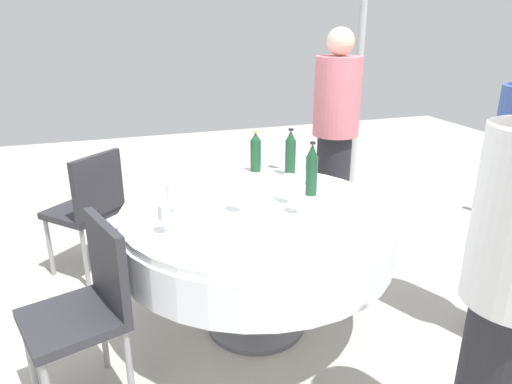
% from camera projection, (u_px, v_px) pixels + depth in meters
% --- Properties ---
extents(ground_plane, '(10.00, 10.00, 0.00)m').
position_uv_depth(ground_plane, '(256.00, 325.00, 2.77)').
color(ground_plane, '#B7B2A8').
extents(dining_table, '(1.46, 1.46, 0.74)m').
position_uv_depth(dining_table, '(256.00, 232.00, 2.56)').
color(dining_table, white).
rests_on(dining_table, ground_plane).
extents(bottle_dark_green_inner, '(0.07, 0.07, 0.30)m').
position_uv_depth(bottle_dark_green_inner, '(290.00, 154.00, 2.98)').
color(bottle_dark_green_inner, '#194728').
rests_on(bottle_dark_green_inner, dining_table).
extents(bottle_dark_green_near, '(0.07, 0.07, 0.27)m').
position_uv_depth(bottle_dark_green_near, '(256.00, 152.00, 3.07)').
color(bottle_dark_green_near, '#194728').
rests_on(bottle_dark_green_near, dining_table).
extents(bottle_dark_green_far, '(0.07, 0.07, 0.31)m').
position_uv_depth(bottle_dark_green_far, '(312.00, 170.00, 2.65)').
color(bottle_dark_green_far, '#194728').
rests_on(bottle_dark_green_far, dining_table).
extents(wine_glass_east, '(0.06, 0.06, 0.15)m').
position_uv_depth(wine_glass_east, '(164.00, 214.00, 2.18)').
color(wine_glass_east, white).
rests_on(wine_glass_east, dining_table).
extents(wine_glass_left, '(0.07, 0.07, 0.14)m').
position_uv_depth(wine_glass_left, '(237.00, 195.00, 2.43)').
color(wine_glass_left, white).
rests_on(wine_glass_left, dining_table).
extents(wine_glass_south, '(0.07, 0.07, 0.15)m').
position_uv_depth(wine_glass_south, '(299.00, 193.00, 2.39)').
color(wine_glass_south, white).
rests_on(wine_glass_south, dining_table).
extents(wine_glass_rear, '(0.06, 0.06, 0.16)m').
position_uv_depth(wine_glass_rear, '(289.00, 183.00, 2.52)').
color(wine_glass_rear, white).
rests_on(wine_glass_rear, dining_table).
extents(wine_glass_north, '(0.06, 0.06, 0.16)m').
position_uv_depth(wine_glass_north, '(172.00, 193.00, 2.40)').
color(wine_glass_north, white).
rests_on(wine_glass_north, dining_table).
extents(plate_north, '(0.21, 0.21, 0.02)m').
position_uv_depth(plate_north, '(262.00, 221.00, 2.32)').
color(plate_north, white).
rests_on(plate_north, dining_table).
extents(plate_front, '(0.22, 0.22, 0.02)m').
position_uv_depth(plate_front, '(183.00, 187.00, 2.80)').
color(plate_front, white).
rests_on(plate_front, dining_table).
extents(fork_near, '(0.18, 0.07, 0.00)m').
position_uv_depth(fork_near, '(232.00, 178.00, 2.97)').
color(fork_near, silver).
rests_on(fork_near, dining_table).
extents(folded_napkin, '(0.12, 0.12, 0.02)m').
position_uv_depth(folded_napkin, '(264.00, 195.00, 2.66)').
color(folded_napkin, white).
rests_on(folded_napkin, dining_table).
extents(person_inner, '(0.34, 0.34, 1.63)m').
position_uv_depth(person_inner, '(335.00, 136.00, 3.56)').
color(person_inner, '#26262B').
rests_on(person_inner, ground_plane).
extents(chair_south, '(0.50, 0.50, 0.87)m').
position_uv_depth(chair_south, '(89.00, 300.00, 2.08)').
color(chair_south, '#2D2D33').
rests_on(chair_south, ground_plane).
extents(chair_rear, '(0.57, 0.57, 0.87)m').
position_uv_depth(chair_rear, '(90.00, 204.00, 3.16)').
color(chair_rear, '#2D2D33').
rests_on(chair_rear, ground_plane).
extents(tent_pole_secondary, '(0.07, 0.07, 2.67)m').
position_uv_depth(tent_pole_secondary, '(360.00, 58.00, 4.41)').
color(tent_pole_secondary, '#B2B5B7').
rests_on(tent_pole_secondary, ground_plane).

